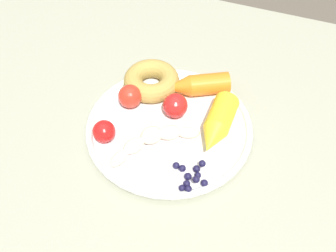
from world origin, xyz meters
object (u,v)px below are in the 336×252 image
Objects in this scene: dining_table at (162,178)px; plate at (168,127)px; carrot_orange at (196,85)px; tomato_far at (175,106)px; tomato_near at (104,131)px; banana at (152,140)px; blueberry_pile at (191,176)px; carrot_yellow at (218,125)px; tomato_mid at (130,96)px; donut at (151,81)px.

plate is (-0.00, 0.04, 0.10)m from dining_table.
carrot_orange is 2.82× the size of tomato_far.
tomato_far reaches higher than tomato_near.
plate is 2.33× the size of carrot_orange.
banana is 0.09m from blueberry_pile.
dining_table is 0.14m from blueberry_pile.
banana is at bearing -146.48° from carrot_yellow.
plate is 6.81× the size of tomato_mid.
carrot_yellow reaches higher than tomato_mid.
tomato_mid is (0.01, 0.09, 0.00)m from tomato_near.
tomato_mid is at bearing 176.79° from carrot_yellow.
carrot_yellow reaches higher than blueberry_pile.
banana is 2.85× the size of tomato_far.
blueberry_pile is 1.48× the size of tomato_mid.
carrot_orange is 0.19m from tomato_near.
carrot_orange reaches higher than dining_table.
carrot_orange is at bearing 34.44° from tomato_mid.
dining_table is 0.16m from tomato_mid.
tomato_near is at bearing -168.18° from banana.
dining_table is 10.78× the size of donut.
plate is at bearing -93.49° from tomato_far.
plate is 0.11m from tomato_near.
donut is 2.69× the size of tomato_near.
donut is (-0.06, 0.08, 0.02)m from plate.
donut is at bearing 143.20° from tomato_far.
tomato_near is at bearing -95.29° from tomato_mid.
donut reaches higher than plate.
tomato_mid is at bearing 135.20° from banana.
dining_table is at bearing 28.72° from banana.
tomato_near is (-0.16, 0.02, 0.01)m from blueberry_pile.
plate is 2.43× the size of carrot_yellow.
carrot_orange and tomato_near have the same top height.
dining_table is 8.99× the size of carrot_orange.
banana is (-0.01, -0.05, 0.02)m from plate.
tomato_far is at bearing -106.20° from carrot_orange.
banana is at bearing -151.28° from dining_table.
carrot_yellow is (0.06, -0.08, 0.00)m from carrot_orange.
dining_table is 0.15m from tomato_near.
banana is 1.21× the size of donut.
dining_table is 0.14m from tomato_far.
banana is 2.95× the size of tomato_mid.
banana is 0.08m from tomato_near.
dining_table is 3.85× the size of plate.
blueberry_pile is (0.13, -0.16, -0.01)m from donut.
tomato_far is (0.00, 0.03, 0.02)m from plate.
donut is at bearing -169.46° from carrot_orange.
carrot_orange is (0.02, 0.09, 0.02)m from plate.
tomato_near is (-0.09, -0.06, 0.02)m from plate.
donut is at bearing 118.53° from dining_table.
plate is at bearing -51.55° from donut.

